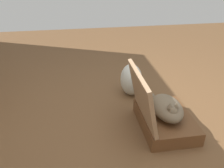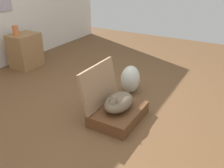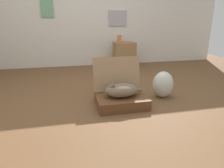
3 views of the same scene
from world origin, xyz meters
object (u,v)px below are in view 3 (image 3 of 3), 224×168
Objects in this scene: side_table at (124,55)px; plastic_bag_white at (163,84)px; suitcase_base at (121,101)px; cat at (121,90)px; vase_tall at (119,39)px.

plastic_bag_white is at bearing -89.53° from side_table.
cat reaches higher than suitcase_base.
plastic_bag_white is (0.68, 0.19, 0.13)m from suitcase_base.
suitcase_base is 1.69× the size of plastic_bag_white.
plastic_bag_white is at bearing 15.31° from suitcase_base.
vase_tall reaches higher than side_table.
vase_tall reaches higher than suitcase_base.
suitcase_base is at bearing -3.20° from cat.
cat is at bearing -164.87° from plastic_bag_white.
cat is 0.90× the size of side_table.
vase_tall is (-0.12, 0.02, 0.37)m from side_table.
suitcase_base is 2.35m from vase_tall.
cat is (-0.01, 0.00, 0.16)m from suitcase_base.
side_table is (-0.02, 2.01, 0.10)m from plastic_bag_white.
side_table is 0.39m from vase_tall.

